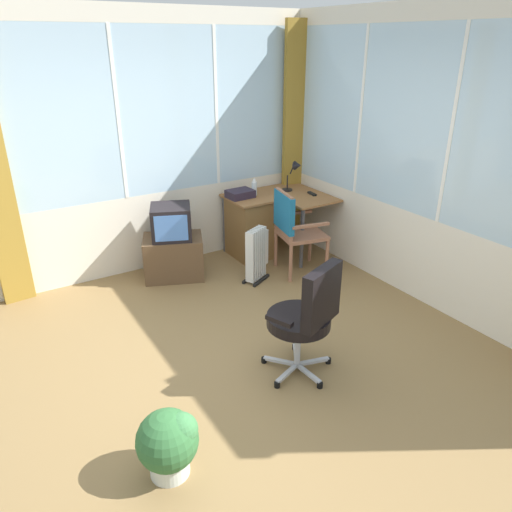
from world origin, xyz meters
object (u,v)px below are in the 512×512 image
(tv_remote, at_px, (312,194))
(paper_tray, at_px, (240,194))
(spray_bottle, at_px, (254,187))
(desk, at_px, (252,224))
(potted_plant, at_px, (169,441))
(wooden_armchair, at_px, (291,223))
(desk_lamp, at_px, (295,171))
(space_heater, at_px, (257,254))
(office_chair, at_px, (307,313))
(tv_on_stand, at_px, (173,246))

(tv_remote, bearing_deg, paper_tray, 162.86)
(tv_remote, distance_m, spray_bottle, 0.70)
(desk, relative_size, tv_remote, 7.45)
(desk, distance_m, tv_remote, 0.81)
(potted_plant, bearing_deg, wooden_armchair, 40.45)
(wooden_armchair, bearing_deg, tv_remote, 33.08)
(desk, relative_size, paper_tray, 3.73)
(wooden_armchair, relative_size, potted_plant, 2.14)
(wooden_armchair, bearing_deg, paper_tray, 108.13)
(desk_lamp, relative_size, space_heater, 0.62)
(office_chair, distance_m, tv_on_stand, 2.19)
(office_chair, bearing_deg, desk_lamp, 56.40)
(wooden_armchair, xyz_separation_m, potted_plant, (-2.26, -1.93, -0.35))
(desk, relative_size, spray_bottle, 5.18)
(paper_tray, bearing_deg, tv_on_stand, -172.84)
(office_chair, bearing_deg, paper_tray, 72.18)
(tv_remote, xyz_separation_m, paper_tray, (-0.79, 0.35, 0.03))
(tv_on_stand, bearing_deg, desk, 3.13)
(space_heater, bearing_deg, potted_plant, -133.12)
(desk_lamp, distance_m, wooden_armchair, 0.87)
(tv_on_stand, xyz_separation_m, potted_plant, (-1.10, -2.53, -0.12))
(desk, relative_size, potted_plant, 2.49)
(paper_tray, bearing_deg, desk, -24.28)
(paper_tray, relative_size, space_heater, 0.49)
(space_heater, relative_size, potted_plant, 1.35)
(spray_bottle, relative_size, potted_plant, 0.48)
(desk, xyz_separation_m, wooden_armchair, (0.10, -0.66, 0.20))
(paper_tray, distance_m, potted_plant, 3.38)
(paper_tray, height_order, office_chair, office_chair)
(spray_bottle, bearing_deg, desk_lamp, -9.94)
(desk, xyz_separation_m, tv_on_stand, (-1.06, -0.06, -0.03))
(space_heater, bearing_deg, wooden_armchair, -6.23)
(paper_tray, bearing_deg, desk_lamp, -8.41)
(paper_tray, height_order, potted_plant, paper_tray)
(spray_bottle, distance_m, wooden_armchair, 0.75)
(desk_lamp, relative_size, spray_bottle, 1.74)
(spray_bottle, relative_size, paper_tray, 0.72)
(desk_lamp, bearing_deg, spray_bottle, 170.06)
(desk, relative_size, desk_lamp, 2.98)
(tv_remote, height_order, paper_tray, paper_tray)
(potted_plant, bearing_deg, office_chair, 15.47)
(desk_lamp, distance_m, potted_plant, 3.81)
(desk_lamp, relative_size, tv_remote, 2.50)
(desk, height_order, potted_plant, desk)
(desk_lamp, bearing_deg, space_heater, -147.65)
(tv_on_stand, height_order, space_heater, tv_on_stand)
(desk_lamp, relative_size, paper_tray, 1.25)
(desk, distance_m, wooden_armchair, 0.70)
(desk, height_order, tv_remote, tv_remote)
(desk_lamp, xyz_separation_m, office_chair, (-1.45, -2.18, -0.44))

